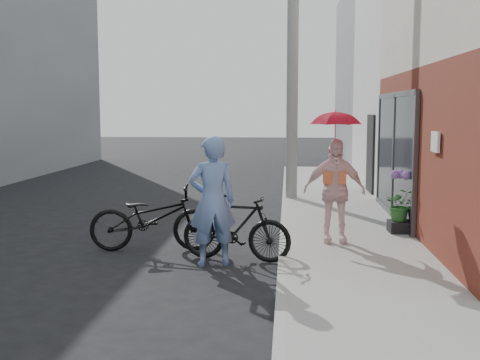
# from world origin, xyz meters

# --- Properties ---
(ground) EXTENTS (80.00, 80.00, 0.00)m
(ground) POSITION_xyz_m (0.00, 0.00, 0.00)
(ground) COLOR black
(ground) RESTS_ON ground
(sidewalk) EXTENTS (2.20, 24.00, 0.12)m
(sidewalk) POSITION_xyz_m (2.10, 2.00, 0.06)
(sidewalk) COLOR #969691
(sidewalk) RESTS_ON ground
(curb) EXTENTS (0.12, 24.00, 0.12)m
(curb) POSITION_xyz_m (0.94, 2.00, 0.06)
(curb) COLOR #9E9E99
(curb) RESTS_ON ground
(east_building_far) EXTENTS (8.00, 8.00, 7.00)m
(east_building_far) POSITION_xyz_m (7.20, 16.00, 3.50)
(east_building_far) COLOR slate
(east_building_far) RESTS_ON ground
(utility_pole) EXTENTS (0.28, 0.28, 7.00)m
(utility_pole) POSITION_xyz_m (1.10, 6.00, 3.50)
(utility_pole) COLOR #9E9E99
(utility_pole) RESTS_ON ground
(officer) EXTENTS (0.81, 0.65, 1.92)m
(officer) POSITION_xyz_m (-0.09, -0.16, 0.96)
(officer) COLOR #708DC7
(officer) RESTS_ON ground
(bike_left) EXTENTS (2.11, 0.93, 1.07)m
(bike_left) POSITION_xyz_m (-1.17, 0.67, 0.54)
(bike_left) COLOR black
(bike_left) RESTS_ON ground
(bike_right) EXTENTS (1.77, 0.81, 1.03)m
(bike_right) POSITION_xyz_m (0.23, 0.13, 0.51)
(bike_right) COLOR black
(bike_right) RESTS_ON ground
(kimono_woman) EXTENTS (1.01, 0.44, 1.70)m
(kimono_woman) POSITION_xyz_m (1.77, 1.02, 0.97)
(kimono_woman) COLOR #F9D0D2
(kimono_woman) RESTS_ON sidewalk
(parasol) EXTENTS (0.82, 0.82, 0.72)m
(parasol) POSITION_xyz_m (1.77, 1.02, 2.18)
(parasol) COLOR red
(parasol) RESTS_ON kimono_woman
(planter) EXTENTS (0.41, 0.41, 0.20)m
(planter) POSITION_xyz_m (3.00, 1.89, 0.22)
(planter) COLOR black
(planter) RESTS_ON sidewalk
(potted_plant) EXTENTS (0.53, 0.46, 0.59)m
(potted_plant) POSITION_xyz_m (3.00, 1.89, 0.62)
(potted_plant) COLOR #2A6327
(potted_plant) RESTS_ON planter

